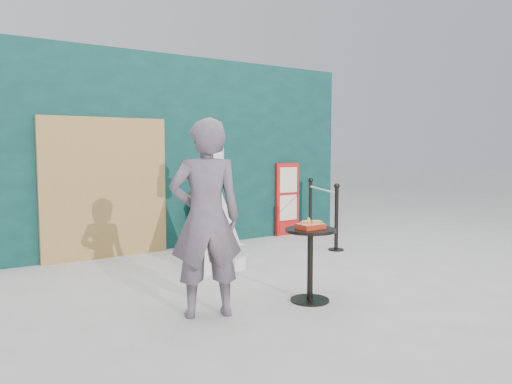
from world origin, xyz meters
name	(u,v)px	position (x,y,z in m)	size (l,w,h in m)	color
ground	(317,289)	(0.00, 0.00, 0.00)	(60.00, 60.00, 0.00)	#ADAAA5
back_wall	(187,152)	(0.00, 3.15, 1.50)	(6.00, 0.30, 3.00)	#0A2D2C
bamboo_fence	(105,188)	(-1.40, 2.94, 1.00)	(1.80, 0.08, 2.00)	tan
woman	(206,218)	(-1.44, -0.07, 0.92)	(0.67, 0.44, 1.84)	slate
menu_board	(287,199)	(1.90, 2.95, 0.65)	(0.50, 0.07, 1.30)	red
statue	(213,213)	(-0.48, 1.48, 0.74)	(0.70, 0.70, 1.80)	white
cafe_table	(310,253)	(-0.36, -0.29, 0.50)	(0.52, 0.52, 0.75)	black
food_basket	(310,225)	(-0.35, -0.28, 0.79)	(0.26, 0.19, 0.11)	#BB3213
planter	(204,206)	(0.10, 2.79, 0.66)	(0.67, 0.58, 1.14)	brown
stanchion_barrier	(322,213)	(1.96, 2.08, 0.49)	(0.84, 1.54, 1.03)	black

